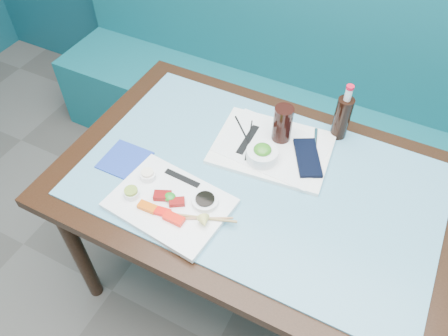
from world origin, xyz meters
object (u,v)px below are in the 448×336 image
at_px(sashimi_plate, 170,204).
at_px(booth_bench, 319,117).
at_px(dining_table, 257,196).
at_px(cola_glass, 283,124).
at_px(seaweed_bowl, 262,155).
at_px(cola_bottle_body, 342,118).
at_px(serving_tray, 272,148).
at_px(blue_napkin, 125,160).

bearing_deg(sashimi_plate, booth_bench, 84.76).
bearing_deg(dining_table, cola_glass, 91.57).
distance_m(seaweed_bowl, cola_bottle_body, 0.33).
distance_m(booth_bench, serving_tray, 0.79).
distance_m(serving_tray, blue_napkin, 0.54).
height_order(sashimi_plate, cola_bottle_body, cola_bottle_body).
height_order(serving_tray, seaweed_bowl, seaweed_bowl).
height_order(cola_glass, cola_bottle_body, cola_bottle_body).
bearing_deg(sashimi_plate, seaweed_bowl, 64.98).
relative_size(booth_bench, blue_napkin, 19.41).
xyz_separation_m(cola_bottle_body, blue_napkin, (-0.64, -0.48, -0.08)).
height_order(seaweed_bowl, cola_glass, cola_glass).
distance_m(sashimi_plate, seaweed_bowl, 0.37).
bearing_deg(seaweed_bowl, sashimi_plate, -121.14).
xyz_separation_m(booth_bench, cola_glass, (-0.01, -0.63, 0.47)).
distance_m(dining_table, blue_napkin, 0.50).
relative_size(serving_tray, cola_glass, 2.89).
height_order(dining_table, serving_tray, serving_tray).
relative_size(serving_tray, cola_bottle_body, 2.43).
bearing_deg(seaweed_bowl, booth_bench, 88.06).
distance_m(cola_glass, blue_napkin, 0.58).
distance_m(dining_table, sashimi_plate, 0.33).
relative_size(sashimi_plate, cola_bottle_body, 2.19).
bearing_deg(sashimi_plate, cola_bottle_body, 61.86).
height_order(booth_bench, dining_table, booth_bench).
height_order(cola_glass, blue_napkin, cola_glass).
bearing_deg(seaweed_bowl, cola_glass, 81.25).
relative_size(booth_bench, sashimi_plate, 7.95).
bearing_deg(seaweed_bowl, dining_table, -72.02).
xyz_separation_m(serving_tray, blue_napkin, (-0.45, -0.29, -0.00)).
bearing_deg(dining_table, booth_bench, 90.00).
distance_m(booth_bench, blue_napkin, 1.15).
xyz_separation_m(serving_tray, seaweed_bowl, (-0.01, -0.07, 0.03)).
xyz_separation_m(dining_table, cola_bottle_body, (0.18, 0.34, 0.18)).
distance_m(seaweed_bowl, blue_napkin, 0.49).
relative_size(booth_bench, cola_bottle_body, 17.44).
relative_size(dining_table, sashimi_plate, 3.71).
relative_size(serving_tray, seaweed_bowl, 3.68).
relative_size(serving_tray, blue_napkin, 2.70).
xyz_separation_m(sashimi_plate, serving_tray, (0.20, 0.39, -0.00)).
height_order(dining_table, sashimi_plate, sashimi_plate).
bearing_deg(seaweed_bowl, cola_bottle_body, 52.26).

